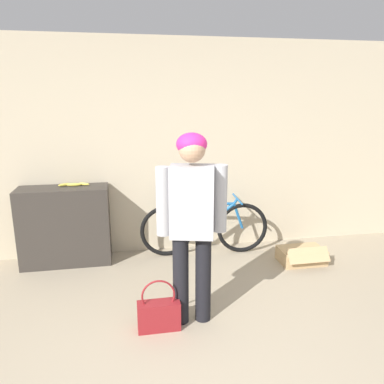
# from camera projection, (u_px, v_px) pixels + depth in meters

# --- Properties ---
(wall_back) EXTENTS (8.00, 0.07, 2.60)m
(wall_back) POSITION_uv_depth(u_px,v_px,m) (170.00, 149.00, 4.60)
(wall_back) COLOR beige
(wall_back) RESTS_ON ground_plane
(side_shelf) EXTENTS (1.01, 0.38, 0.92)m
(side_shelf) POSITION_uv_depth(u_px,v_px,m) (65.00, 226.00, 4.35)
(side_shelf) COLOR #38332D
(side_shelf) RESTS_ON ground_plane
(person) EXTENTS (0.59, 0.30, 1.65)m
(person) POSITION_uv_depth(u_px,v_px,m) (192.00, 213.00, 3.08)
(person) COLOR black
(person) RESTS_ON ground_plane
(bicycle) EXTENTS (1.59, 0.46, 0.72)m
(bicycle) POSITION_uv_depth(u_px,v_px,m) (205.00, 228.00, 4.63)
(bicycle) COLOR black
(bicycle) RESTS_ON ground_plane
(banana) EXTENTS (0.36, 0.09, 0.04)m
(banana) POSITION_uv_depth(u_px,v_px,m) (74.00, 185.00, 4.31)
(banana) COLOR #EAD64C
(banana) RESTS_ON side_shelf
(handbag) EXTENTS (0.36, 0.14, 0.46)m
(handbag) POSITION_uv_depth(u_px,v_px,m) (159.00, 314.00, 3.16)
(handbag) COLOR maroon
(handbag) RESTS_ON ground_plane
(cardboard_box) EXTENTS (0.52, 0.40, 0.24)m
(cardboard_box) POSITION_uv_depth(u_px,v_px,m) (301.00, 255.00, 4.45)
(cardboard_box) COLOR tan
(cardboard_box) RESTS_ON ground_plane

